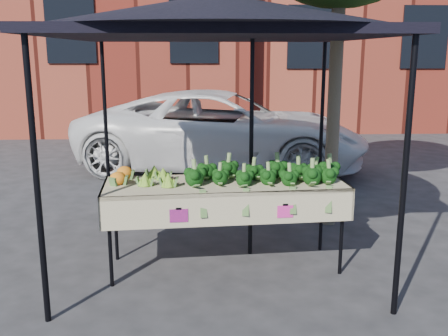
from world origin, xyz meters
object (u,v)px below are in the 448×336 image
canopy (218,129)px  street_tree (337,37)px  table (225,225)px  vehicle (222,24)px

canopy → street_tree: 1.97m
table → canopy: canopy is taller
table → vehicle: vehicle is taller
table → canopy: size_ratio=0.78×
table → vehicle: size_ratio=0.46×
table → canopy: 1.01m
vehicle → street_tree: vehicle is taller
table → vehicle: bearing=88.1°
canopy → street_tree: street_tree is taller
table → street_tree: 2.69m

